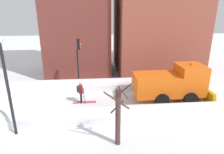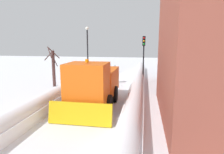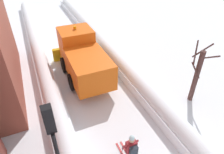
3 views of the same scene
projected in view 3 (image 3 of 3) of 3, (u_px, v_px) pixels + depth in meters
The scene contains 7 objects.
ground_plane at pixel (86, 77), 14.17m from camera, with size 80.00×80.00×0.00m, color white.
snowbank_left at pixel (47, 80), 13.03m from camera, with size 1.10×36.00×1.10m.
snowbank_right at pixel (120, 63), 14.75m from camera, with size 1.10×36.00×1.06m.
plow_truck at pixel (83, 57), 13.40m from camera, with size 3.20×5.98×3.12m.
skier at pixel (131, 149), 8.25m from camera, with size 0.62×1.80×1.81m.
traffic_light_pole at pixel (55, 142), 5.90m from camera, with size 0.28×0.42×4.57m.
bare_tree_near at pixel (197, 75), 11.24m from camera, with size 1.22×1.43×3.63m.
Camera 3 is at (-2.97, -1.34, 8.16)m, focal length 32.65 mm.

